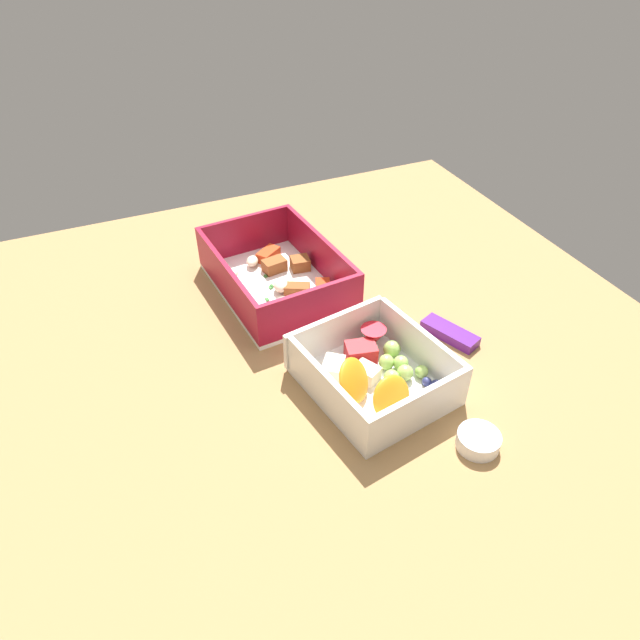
% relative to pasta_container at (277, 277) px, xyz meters
% --- Properties ---
extents(table_surface, '(0.80, 0.80, 0.02)m').
position_rel_pasta_container_xyz_m(table_surface, '(0.12, 0.02, -0.03)').
color(table_surface, '#9E7547').
rests_on(table_surface, ground).
extents(pasta_container, '(0.22, 0.16, 0.06)m').
position_rel_pasta_container_xyz_m(pasta_container, '(0.00, 0.00, 0.00)').
color(pasta_container, white).
rests_on(pasta_container, table_surface).
extents(fruit_bowl, '(0.17, 0.15, 0.05)m').
position_rel_pasta_container_xyz_m(fruit_bowl, '(0.21, 0.03, -0.00)').
color(fruit_bowl, white).
rests_on(fruit_bowl, table_surface).
extents(candy_bar, '(0.07, 0.05, 0.01)m').
position_rel_pasta_container_xyz_m(candy_bar, '(0.17, 0.15, -0.01)').
color(candy_bar, '#51197A').
rests_on(candy_bar, table_surface).
extents(paper_cup_liner, '(0.04, 0.04, 0.02)m').
position_rel_pasta_container_xyz_m(paper_cup_liner, '(0.32, 0.09, -0.01)').
color(paper_cup_liner, white).
rests_on(paper_cup_liner, table_surface).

